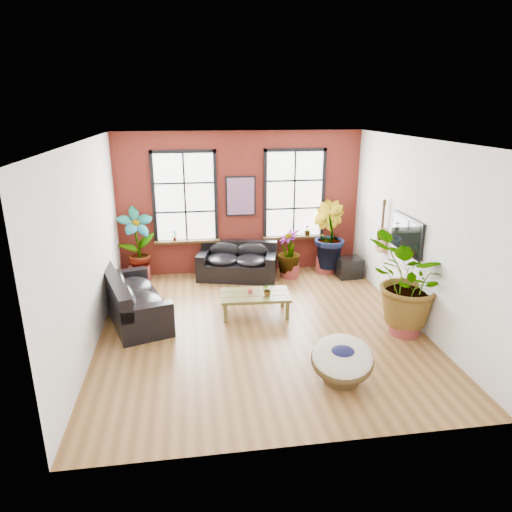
% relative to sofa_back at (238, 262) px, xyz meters
% --- Properties ---
extents(room, '(6.04, 6.54, 3.54)m').
position_rel_sofa_back_xyz_m(room, '(0.14, -2.61, 1.35)').
color(room, brown).
rests_on(room, ground).
extents(sofa_back, '(2.06, 1.36, 0.87)m').
position_rel_sofa_back_xyz_m(sofa_back, '(0.00, 0.00, 0.00)').
color(sofa_back, black).
rests_on(sofa_back, ground).
extents(sofa_left, '(1.59, 2.45, 0.90)m').
position_rel_sofa_back_xyz_m(sofa_left, '(-2.32, -2.00, 0.01)').
color(sofa_left, black).
rests_on(sofa_left, ground).
extents(coffee_table, '(1.42, 0.86, 0.53)m').
position_rel_sofa_back_xyz_m(coffee_table, '(0.12, -2.15, 0.00)').
color(coffee_table, '#4B431B').
rests_on(coffee_table, ground).
extents(papasan_chair, '(1.20, 1.21, 0.72)m').
position_rel_sofa_back_xyz_m(papasan_chair, '(1.09, -4.71, -0.02)').
color(papasan_chair, '#453318').
rests_on(papasan_chair, ground).
extents(poster, '(0.74, 0.06, 0.98)m').
position_rel_sofa_back_xyz_m(poster, '(0.14, 0.43, 1.56)').
color(poster, black).
rests_on(poster, room).
extents(tv_wall_unit, '(0.13, 1.86, 1.20)m').
position_rel_sofa_back_xyz_m(tv_wall_unit, '(3.07, -2.16, 1.15)').
color(tv_wall_unit, black).
rests_on(tv_wall_unit, room).
extents(media_box, '(0.62, 0.53, 0.49)m').
position_rel_sofa_back_xyz_m(media_box, '(2.73, -0.38, -0.15)').
color(media_box, black).
rests_on(media_box, ground).
extents(pot_back_left, '(0.61, 0.61, 0.38)m').
position_rel_sofa_back_xyz_m(pot_back_left, '(-2.39, 0.11, -0.20)').
color(pot_back_left, maroon).
rests_on(pot_back_left, ground).
extents(pot_back_right, '(0.64, 0.64, 0.39)m').
position_rel_sofa_back_xyz_m(pot_back_right, '(2.28, 0.05, -0.20)').
color(pot_back_right, maroon).
rests_on(pot_back_right, ground).
extents(pot_right_wall, '(0.63, 0.63, 0.41)m').
position_rel_sofa_back_xyz_m(pot_right_wall, '(2.76, -3.38, -0.19)').
color(pot_right_wall, maroon).
rests_on(pot_right_wall, ground).
extents(pot_mid, '(0.61, 0.61, 0.34)m').
position_rel_sofa_back_xyz_m(pot_mid, '(1.28, -0.15, -0.22)').
color(pot_mid, maroon).
rests_on(pot_mid, ground).
extents(floor_plant_back_left, '(1.04, 0.89, 1.66)m').
position_rel_sofa_back_xyz_m(floor_plant_back_left, '(-2.38, 0.13, 0.58)').
color(floor_plant_back_left, '#204A13').
rests_on(floor_plant_back_left, ground).
extents(floor_plant_back_right, '(1.00, 1.11, 1.67)m').
position_rel_sofa_back_xyz_m(floor_plant_back_right, '(2.28, 0.05, 0.59)').
color(floor_plant_back_right, '#204A13').
rests_on(floor_plant_back_right, ground).
extents(floor_plant_right_wall, '(2.05, 2.06, 1.73)m').
position_rel_sofa_back_xyz_m(floor_plant_right_wall, '(2.77, -3.38, 0.63)').
color(floor_plant_right_wall, '#204A13').
rests_on(floor_plant_right_wall, ground).
extents(floor_plant_mid, '(0.72, 0.72, 1.08)m').
position_rel_sofa_back_xyz_m(floor_plant_mid, '(1.25, -0.15, 0.29)').
color(floor_plant_mid, '#204A13').
rests_on(floor_plant_mid, ground).
extents(table_plant, '(0.27, 0.25, 0.26)m').
position_rel_sofa_back_xyz_m(table_plant, '(0.36, -2.28, 0.18)').
color(table_plant, '#204A13').
rests_on(table_plant, coffee_table).
extents(sill_plant_left, '(0.17, 0.17, 0.27)m').
position_rel_sofa_back_xyz_m(sill_plant_left, '(-1.51, 0.37, 0.64)').
color(sill_plant_left, '#204A13').
rests_on(sill_plant_left, room).
extents(sill_plant_right, '(0.19, 0.19, 0.27)m').
position_rel_sofa_back_xyz_m(sill_plant_right, '(1.84, 0.37, 0.64)').
color(sill_plant_right, '#204A13').
rests_on(sill_plant_right, room).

